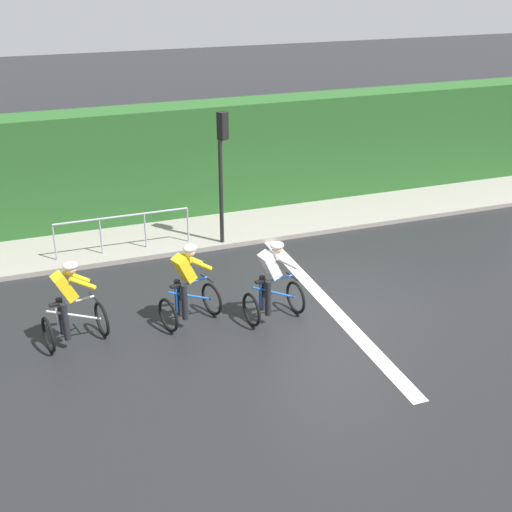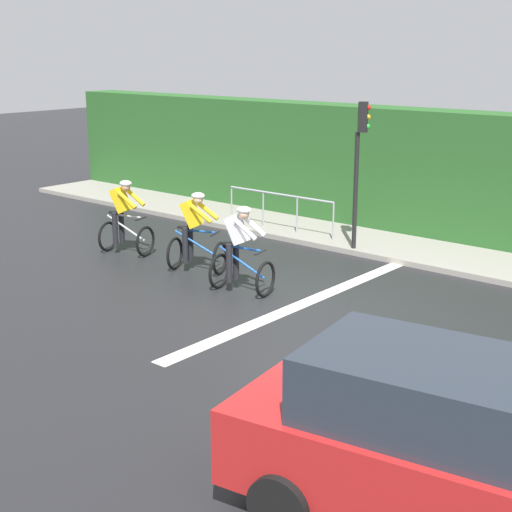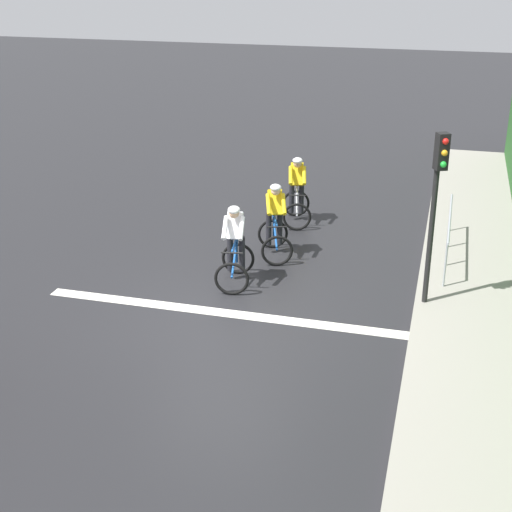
# 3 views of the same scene
# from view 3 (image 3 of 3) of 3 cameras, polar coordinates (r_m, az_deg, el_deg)

# --- Properties ---
(ground_plane) EXTENTS (80.00, 80.00, 0.00)m
(ground_plane) POSITION_cam_3_polar(r_m,az_deg,el_deg) (13.45, -2.84, -4.93)
(ground_plane) COLOR black
(sidewalk_kerb) EXTENTS (2.80, 22.46, 0.12)m
(sidewalk_kerb) POSITION_cam_3_polar(r_m,az_deg,el_deg) (14.72, 17.70, -3.25)
(sidewalk_kerb) COLOR gray
(sidewalk_kerb) RESTS_ON ground
(road_marking_stop_line) EXTENTS (7.00, 0.30, 0.01)m
(road_marking_stop_line) POSITION_cam_3_polar(r_m,az_deg,el_deg) (13.69, -2.48, -4.40)
(road_marking_stop_line) COLOR silver
(road_marking_stop_line) RESTS_ON ground
(cyclist_lead) EXTENTS (0.91, 1.21, 1.66)m
(cyclist_lead) POSITION_cam_3_polar(r_m,az_deg,el_deg) (17.91, 3.17, 5.00)
(cyclist_lead) COLOR black
(cyclist_lead) RESTS_ON ground
(cyclist_second) EXTENTS (0.99, 1.24, 1.66)m
(cyclist_second) POSITION_cam_3_polar(r_m,az_deg,el_deg) (15.88, 1.47, 2.67)
(cyclist_second) COLOR black
(cyclist_second) RESTS_ON ground
(cyclist_mid) EXTENTS (0.85, 1.18, 1.66)m
(cyclist_mid) POSITION_cam_3_polar(r_m,az_deg,el_deg) (14.55, -1.64, 0.75)
(cyclist_mid) COLOR black
(cyclist_mid) RESTS_ON ground
(traffic_light_near_crossing) EXTENTS (0.27, 0.29, 3.34)m
(traffic_light_near_crossing) POSITION_cam_3_polar(r_m,az_deg,el_deg) (13.37, 13.74, 4.58)
(traffic_light_near_crossing) COLOR black
(traffic_light_near_crossing) RESTS_ON ground
(pedestrian_railing_kerbside) EXTENTS (0.06, 3.21, 1.03)m
(pedestrian_railing_kerbside) POSITION_cam_3_polar(r_m,az_deg,el_deg) (16.12, 14.67, 2.15)
(pedestrian_railing_kerbside) COLOR #999EA3
(pedestrian_railing_kerbside) RESTS_ON ground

